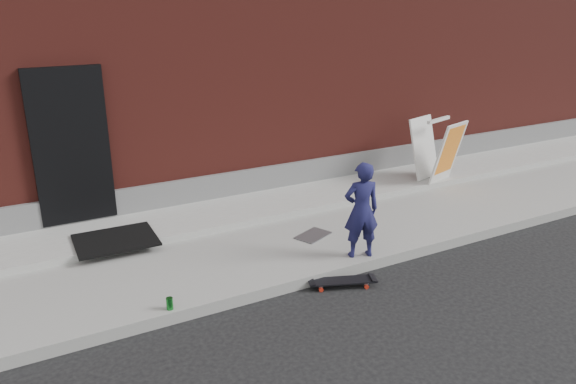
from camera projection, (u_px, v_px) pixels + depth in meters
ground at (336, 280)px, 7.16m from camera, size 80.00×80.00×0.00m
sidewalk at (281, 233)px, 8.37m from camera, size 20.00×3.00×0.15m
apron at (255, 207)px, 9.08m from camera, size 20.00×1.20×0.10m
building at (162, 41)px, 12.12m from camera, size 20.00×8.10×5.00m
child at (361, 210)px, 7.28m from camera, size 0.54×0.43×1.30m
skateboard at (342, 281)px, 6.98m from camera, size 0.85×0.49×0.09m
pizza_sign at (437, 149)px, 10.06m from camera, size 0.88×0.96×1.13m
soda_can at (170, 304)px, 6.20m from camera, size 0.09×0.09×0.14m
doormat at (116, 240)px, 7.69m from camera, size 1.10×0.90×0.03m
utility_plate at (313, 235)px, 8.10m from camera, size 0.59×0.50×0.02m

